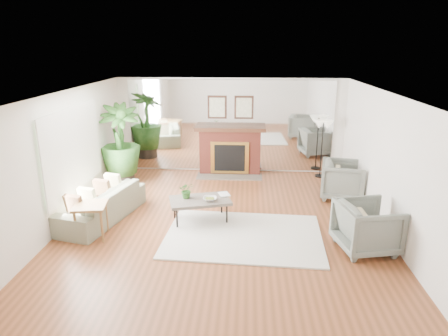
# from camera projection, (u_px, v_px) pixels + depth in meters

# --- Properties ---
(ground) EXTENTS (7.00, 7.00, 0.00)m
(ground) POSITION_uv_depth(u_px,v_px,m) (222.00, 225.00, 7.66)
(ground) COLOR brown
(ground) RESTS_ON ground
(wall_left) EXTENTS (0.02, 7.00, 2.50)m
(wall_left) POSITION_uv_depth(u_px,v_px,m) (63.00, 160.00, 7.46)
(wall_left) COLOR white
(wall_left) RESTS_ON ground
(wall_right) EXTENTS (0.02, 7.00, 2.50)m
(wall_right) POSITION_uv_depth(u_px,v_px,m) (389.00, 166.00, 7.12)
(wall_right) COLOR white
(wall_right) RESTS_ON ground
(wall_back) EXTENTS (6.00, 0.02, 2.50)m
(wall_back) POSITION_uv_depth(u_px,v_px,m) (231.00, 126.00, 10.62)
(wall_back) COLOR white
(wall_back) RESTS_ON ground
(mirror_panel) EXTENTS (5.40, 0.04, 2.40)m
(mirror_panel) POSITION_uv_depth(u_px,v_px,m) (231.00, 126.00, 10.60)
(mirror_panel) COLOR silver
(mirror_panel) RESTS_ON wall_back
(window_panel) EXTENTS (0.04, 2.40, 1.50)m
(window_panel) POSITION_uv_depth(u_px,v_px,m) (73.00, 150.00, 7.81)
(window_panel) COLOR #B2E09E
(window_panel) RESTS_ON wall_left
(fireplace) EXTENTS (1.85, 0.83, 2.05)m
(fireplace) POSITION_uv_depth(u_px,v_px,m) (230.00, 149.00, 10.57)
(fireplace) COLOR maroon
(fireplace) RESTS_ON ground
(area_rug) EXTENTS (2.89, 2.14, 0.03)m
(area_rug) POSITION_uv_depth(u_px,v_px,m) (244.00, 236.00, 7.21)
(area_rug) COLOR silver
(area_rug) RESTS_ON ground
(coffee_table) EXTENTS (1.29, 0.96, 0.46)m
(coffee_table) POSITION_uv_depth(u_px,v_px,m) (200.00, 201.00, 7.72)
(coffee_table) COLOR #585146
(coffee_table) RESTS_ON ground
(sofa) EXTENTS (1.31, 2.26, 0.62)m
(sofa) POSITION_uv_depth(u_px,v_px,m) (101.00, 204.00, 7.86)
(sofa) COLOR gray
(sofa) RESTS_ON ground
(armchair_back) EXTENTS (1.08, 1.06, 0.84)m
(armchair_back) POSITION_uv_depth(u_px,v_px,m) (342.00, 180.00, 8.94)
(armchair_back) COLOR gray
(armchair_back) RESTS_ON ground
(armchair_front) EXTENTS (1.09, 1.07, 0.84)m
(armchair_front) POSITION_uv_depth(u_px,v_px,m) (367.00, 227.00, 6.63)
(armchair_front) COLOR gray
(armchair_front) RESTS_ON ground
(side_table) EXTENTS (0.63, 0.63, 0.63)m
(side_table) POSITION_uv_depth(u_px,v_px,m) (90.00, 210.00, 7.04)
(side_table) COLOR olive
(side_table) RESTS_ON ground
(potted_ficus) EXTENTS (1.24, 1.24, 2.00)m
(potted_ficus) POSITION_uv_depth(u_px,v_px,m) (120.00, 143.00, 9.56)
(potted_ficus) COLOR black
(potted_ficus) RESTS_ON ground
(floor_lamp) EXTENTS (0.49, 0.27, 1.49)m
(floor_lamp) POSITION_uv_depth(u_px,v_px,m) (323.00, 129.00, 10.11)
(floor_lamp) COLOR black
(floor_lamp) RESTS_ON ground
(tabletop_plant) EXTENTS (0.34, 0.31, 0.32)m
(tabletop_plant) POSITION_uv_depth(u_px,v_px,m) (187.00, 190.00, 7.73)
(tabletop_plant) COLOR #3B6C27
(tabletop_plant) RESTS_ON coffee_table
(fruit_bowl) EXTENTS (0.27, 0.27, 0.06)m
(fruit_bowl) POSITION_uv_depth(u_px,v_px,m) (210.00, 199.00, 7.64)
(fruit_bowl) COLOR olive
(fruit_bowl) RESTS_ON coffee_table
(book) EXTENTS (0.28, 0.32, 0.02)m
(book) POSITION_uv_depth(u_px,v_px,m) (219.00, 195.00, 7.91)
(book) COLOR olive
(book) RESTS_ON coffee_table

